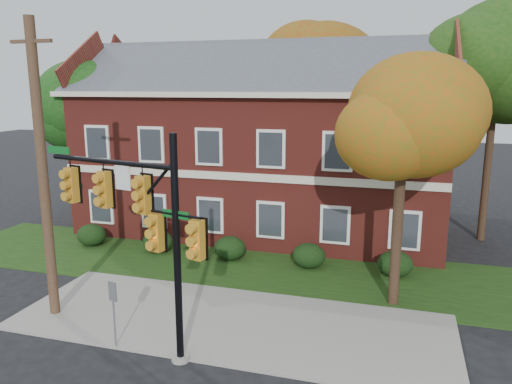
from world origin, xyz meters
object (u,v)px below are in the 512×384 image
(hedge_left, at_px, (158,241))
(hedge_center, at_px, (230,248))
(tree_right_rear, at_px, (505,72))
(sign_post, at_px, (113,304))
(traffic_signal, at_px, (143,219))
(hedge_right, at_px, (309,256))
(tree_left_rear, at_px, (85,101))
(hedge_far_left, at_px, (92,235))
(tree_near_right, at_px, (412,112))
(tree_far_rear, at_px, (316,65))
(hedge_far_right, at_px, (395,264))
(utility_pole, at_px, (43,172))
(apartment_building, at_px, (263,135))

(hedge_left, distance_m, hedge_center, 3.50)
(tree_right_rear, distance_m, sign_post, 19.79)
(tree_right_rear, relative_size, traffic_signal, 1.68)
(traffic_signal, distance_m, sign_post, 2.72)
(hedge_right, bearing_deg, hedge_left, 180.00)
(tree_right_rear, bearing_deg, tree_left_rear, -174.64)
(sign_post, bearing_deg, hedge_far_left, 143.25)
(hedge_center, relative_size, tree_right_rear, 0.13)
(tree_near_right, height_order, traffic_signal, tree_near_right)
(tree_far_rear, height_order, traffic_signal, tree_far_rear)
(hedge_left, xyz_separation_m, sign_post, (2.83, -8.12, 0.87))
(traffic_signal, bearing_deg, tree_left_rear, 142.96)
(hedge_far_right, bearing_deg, hedge_center, 180.00)
(hedge_center, xyz_separation_m, traffic_signal, (0.31, -7.94, 3.40))
(utility_pole, relative_size, sign_post, 4.64)
(hedge_far_left, relative_size, traffic_signal, 0.22)
(hedge_left, bearing_deg, tree_far_rear, 69.71)
(hedge_far_right, bearing_deg, traffic_signal, -130.10)
(apartment_building, bearing_deg, traffic_signal, -88.64)
(tree_far_rear, bearing_deg, apartment_building, -99.71)
(tree_right_rear, distance_m, utility_pole, 20.14)
(hedge_far_right, bearing_deg, tree_left_rear, 166.11)
(tree_near_right, xyz_separation_m, tree_right_rear, (4.09, 8.95, 1.45))
(hedge_center, bearing_deg, tree_left_rear, 156.96)
(hedge_right, bearing_deg, tree_far_rear, 99.36)
(hedge_center, xyz_separation_m, tree_left_rear, (-9.73, 4.14, 6.16))
(traffic_signal, bearing_deg, hedge_left, 128.87)
(hedge_right, relative_size, tree_near_right, 0.16)
(hedge_center, xyz_separation_m, tree_right_rear, (11.31, 6.11, 7.60))
(hedge_far_right, relative_size, tree_far_rear, 0.12)
(apartment_building, relative_size, tree_near_right, 2.19)
(hedge_far_right, relative_size, utility_pole, 0.15)
(hedge_far_left, relative_size, tree_right_rear, 0.13)
(tree_left_rear, xyz_separation_m, utility_pole, (5.90, -10.89, -1.84))
(hedge_far_left, height_order, hedge_center, same)
(tree_right_rear, xyz_separation_m, utility_pole, (-15.14, -12.86, -3.28))
(hedge_left, xyz_separation_m, tree_near_right, (10.72, -2.83, 6.14))
(tree_near_right, xyz_separation_m, traffic_signal, (-6.91, -5.11, -2.74))
(tree_left_rear, relative_size, tree_right_rear, 0.84)
(hedge_left, distance_m, hedge_far_right, 10.50)
(hedge_far_left, relative_size, hedge_left, 1.00)
(hedge_center, bearing_deg, hedge_far_left, 180.00)
(hedge_far_right, xyz_separation_m, tree_near_right, (0.22, -2.83, 6.14))
(hedge_far_right, bearing_deg, hedge_right, 180.00)
(hedge_left, distance_m, tree_right_rear, 17.74)
(tree_left_rear, distance_m, sign_post, 16.14)
(hedge_far_right, distance_m, utility_pole, 13.47)
(tree_right_rear, bearing_deg, traffic_signal, -128.06)
(tree_left_rear, relative_size, tree_far_rear, 0.77)
(hedge_right, relative_size, tree_left_rear, 0.16)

